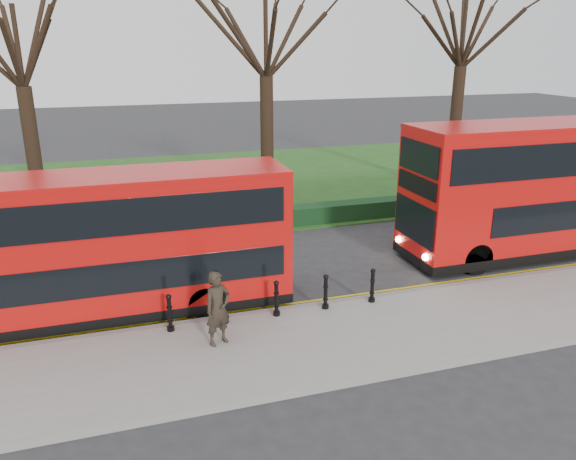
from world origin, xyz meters
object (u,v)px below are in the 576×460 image
object	(u,v)px
bollard_row	(276,299)
pedestrian	(218,308)
bus_lead	(106,247)
bus_rear	(561,187)

from	to	relation	value
bollard_row	pedestrian	bearing A→B (deg)	-150.38
bollard_row	bus_lead	size ratio (longest dim) A/B	0.59
bus_rear	pedestrian	distance (m)	13.94
bollard_row	pedestrian	world-z (taller)	pedestrian
bus_rear	pedestrian	bearing A→B (deg)	-165.70
bollard_row	bus_lead	xyz separation A→B (m)	(-4.40, 1.83, 1.40)
bus_lead	pedestrian	size ratio (longest dim) A/B	5.26
bollard_row	bus_rear	size ratio (longest dim) A/B	0.50
bollard_row	bus_lead	bearing A→B (deg)	157.43
bollard_row	bus_lead	world-z (taller)	bus_lead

